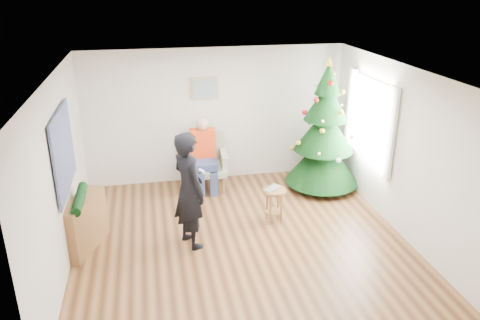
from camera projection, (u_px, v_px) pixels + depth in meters
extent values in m
plane|color=brown|center=(241.00, 241.00, 7.22)|extent=(5.00, 5.00, 0.00)
plane|color=white|center=(242.00, 73.00, 6.27)|extent=(5.00, 5.00, 0.00)
plane|color=silver|center=(215.00, 115.00, 9.03)|extent=(5.00, 0.00, 5.00)
plane|color=silver|center=(294.00, 258.00, 4.47)|extent=(5.00, 0.00, 5.00)
plane|color=silver|center=(60.00, 176.00, 6.28)|extent=(0.00, 5.00, 5.00)
plane|color=silver|center=(400.00, 151.00, 7.21)|extent=(0.00, 5.00, 5.00)
cube|color=white|center=(370.00, 120.00, 8.04)|extent=(0.04, 1.30, 1.40)
cube|color=white|center=(390.00, 134.00, 7.35)|extent=(0.05, 0.25, 1.50)
cube|color=white|center=(350.00, 109.00, 8.72)|extent=(0.05, 0.25, 1.50)
cylinder|color=#3F2816|center=(321.00, 180.00, 8.99)|extent=(0.11, 0.11, 0.32)
cone|color=black|center=(323.00, 159.00, 8.84)|extent=(1.38, 1.38, 0.90)
cone|color=black|center=(325.00, 130.00, 8.62)|extent=(1.11, 1.11, 0.80)
cone|color=black|center=(327.00, 101.00, 8.43)|extent=(0.81, 0.81, 0.69)
cone|color=black|center=(328.00, 78.00, 8.27)|extent=(0.47, 0.47, 0.58)
cone|color=gold|center=(330.00, 61.00, 8.16)|extent=(0.15, 0.15, 0.15)
cylinder|color=brown|center=(275.00, 191.00, 7.60)|extent=(0.38, 0.38, 0.04)
cylinder|color=brown|center=(274.00, 212.00, 7.74)|extent=(0.29, 0.29, 0.02)
imported|color=silver|center=(275.00, 189.00, 7.59)|extent=(0.37, 0.36, 0.02)
cube|color=#939E80|center=(205.00, 169.00, 8.84)|extent=(0.82, 0.77, 0.12)
cube|color=#939E80|center=(203.00, 146.00, 9.02)|extent=(0.79, 0.18, 0.60)
cube|color=#939E80|center=(185.00, 162.00, 8.73)|extent=(0.15, 0.62, 0.30)
cube|color=#939E80|center=(224.00, 160.00, 8.83)|extent=(0.15, 0.62, 0.30)
cube|color=navy|center=(205.00, 164.00, 8.71)|extent=(0.47, 0.49, 0.14)
cube|color=red|center=(203.00, 143.00, 8.81)|extent=(0.48, 0.27, 0.55)
sphere|color=tan|center=(202.00, 124.00, 8.66)|extent=(0.25, 0.25, 0.25)
imported|color=black|center=(189.00, 190.00, 6.82)|extent=(0.66, 0.77, 1.79)
cube|color=white|center=(202.00, 171.00, 6.72)|extent=(0.09, 0.13, 0.04)
cube|color=brown|center=(83.00, 224.00, 6.89)|extent=(0.63, 1.04, 0.80)
cylinder|color=black|center=(80.00, 199.00, 6.74)|extent=(0.14, 0.90, 0.14)
cube|color=black|center=(63.00, 151.00, 6.47)|extent=(0.03, 1.50, 1.15)
cube|color=tan|center=(204.00, 88.00, 8.76)|extent=(0.52, 0.03, 0.42)
cube|color=gray|center=(205.00, 88.00, 8.74)|extent=(0.44, 0.02, 0.34)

